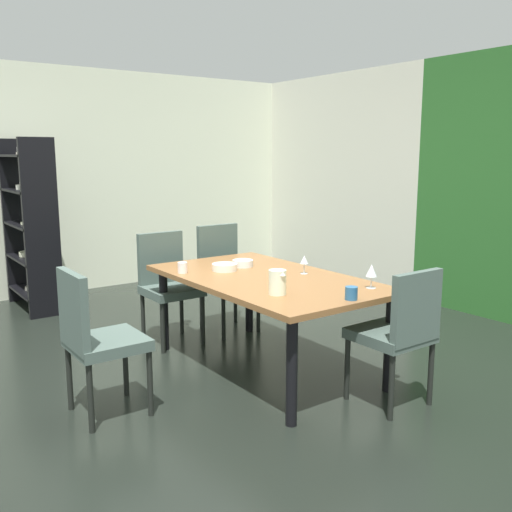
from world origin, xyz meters
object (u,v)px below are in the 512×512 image
Objects in this scene: dining_table at (266,286)px; cup_corner at (183,268)px; wine_glass_center at (304,260)px; cup_east at (351,293)px; chair_right_far at (400,328)px; display_shelf at (30,224)px; chair_left_near at (168,281)px; chair_left_far at (225,272)px; chair_head_near at (95,334)px; serving_bowl_front at (243,263)px; pitcher_south at (278,282)px; serving_bowl_rear at (225,267)px; wine_glass_near_window at (372,271)px.

dining_table is 22.36× the size of cup_corner.
wine_glass_center is 0.81m from cup_east.
chair_right_far is (1.03, 0.29, -0.12)m from dining_table.
display_shelf reaches higher than cup_east.
chair_left_far is (-0.00, 0.59, 0.01)m from chair_left_near.
chair_head_near is 0.53× the size of display_shelf.
cup_corner is (-0.48, -0.44, 0.11)m from dining_table.
pitcher_south is at bearing -20.81° from serving_bowl_front.
chair_left_near is 5.77× the size of pitcher_south.
serving_bowl_front reaches higher than dining_table.
chair_right_far is 6.45× the size of wine_glass_center.
chair_left_near reaches higher than chair_right_far.
chair_right_far is 5.58× the size of pitcher_south.
chair_right_far is at bearing 8.56° from serving_bowl_front.
chair_left_far reaches higher than pitcher_south.
chair_left_far is at bearing 172.01° from cup_east.
chair_left_near is 1.30m from wine_glass_center.
chair_right_far is 5.47× the size of serving_bowl_front.
wine_glass_center is (1.12, 0.00, 0.28)m from chair_left_far.
cup_east is at bearing 7.33° from serving_bowl_rear.
wine_glass_near_window is at bearing 24.27° from serving_bowl_rear.
chair_left_far reaches higher than cup_corner.
serving_bowl_front is 1.27m from cup_east.
dining_table is 22.48× the size of cup_east.
cup_corner is (-0.51, 0.89, 0.23)m from chair_head_near.
pitcher_south reaches higher than serving_bowl_rear.
chair_head_near reaches higher than cup_east.
chair_left_near is 0.98× the size of chair_left_far.
dining_table is 9.45× the size of serving_bowl_rear.
cup_east is (1.89, -0.26, 0.22)m from chair_left_far.
chair_head_near is 11.19× the size of cup_corner.
cup_corner is at bearing -127.63° from wine_glass_center.
display_shelf is 2.41m from cup_corner.
wine_glass_near_window is at bearing 69.19° from pitcher_south.
wine_glass_near_window is 1.01× the size of pitcher_south.
display_shelf reaches higher than serving_bowl_front.
wine_glass_near_window is (1.75, 0.07, 0.29)m from chair_left_far.
serving_bowl_rear is at bearing 57.41° from chair_left_far.
dining_table is at bearing -177.99° from cup_east.
chair_head_near is 0.97× the size of chair_left_far.
wine_glass_center reaches higher than cup_corner.
chair_right_far is 0.39m from cup_east.
display_shelf reaches higher than chair_left_far.
serving_bowl_front is 0.21m from serving_bowl_rear.
chair_left_far is 5.91× the size of pitcher_south.
cup_corner is at bearing -146.12° from wine_glass_near_window.
chair_left_far is 1.92m from cup_east.
cup_east is (3.69, 0.98, -0.14)m from display_shelf.
pitcher_south is (0.96, 0.18, 0.04)m from cup_corner.
chair_left_near reaches higher than cup_corner.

